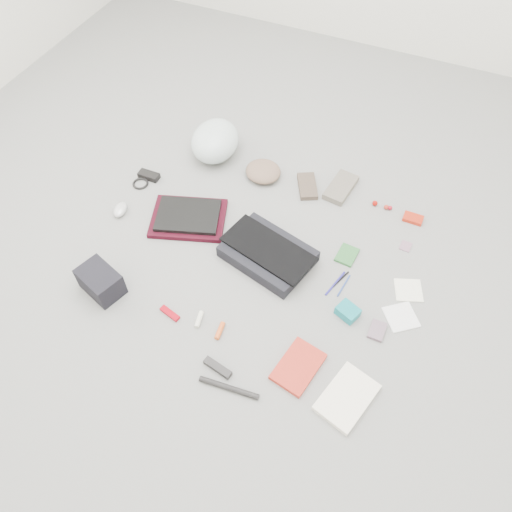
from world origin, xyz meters
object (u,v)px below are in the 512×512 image
at_px(accordion_wallet, 348,312).
at_px(camera_bag, 101,282).
at_px(bike_helmet, 215,141).
at_px(messenger_bag, 268,254).
at_px(book_red, 298,367).
at_px(laptop, 188,215).

bearing_deg(accordion_wallet, camera_bag, -141.31).
xyz_separation_m(bike_helmet, camera_bag, (-0.06, -1.00, -0.03)).
relative_size(messenger_bag, book_red, 1.81).
bearing_deg(bike_helmet, camera_bag, -101.13).
relative_size(bike_helmet, accordion_wallet, 3.43).
bearing_deg(camera_bag, laptop, 92.40).
bearing_deg(camera_bag, accordion_wallet, 35.83).
relative_size(laptop, bike_helmet, 0.97).
bearing_deg(book_red, laptop, 157.70).
distance_m(bike_helmet, book_red, 1.32).
bearing_deg(laptop, messenger_bag, -26.15).
height_order(camera_bag, book_red, camera_bag).
bearing_deg(messenger_bag, bike_helmet, 149.60).
bearing_deg(bike_helmet, messenger_bag, -52.77).
distance_m(messenger_bag, camera_bag, 0.75).
height_order(messenger_bag, accordion_wallet, messenger_bag).
bearing_deg(laptop, book_red, -52.32).
height_order(bike_helmet, book_red, bike_helmet).
distance_m(messenger_bag, bike_helmet, 0.77).
relative_size(camera_bag, book_red, 0.86).
bearing_deg(bike_helmet, laptop, -86.99).
bearing_deg(messenger_bag, camera_bag, -128.25).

